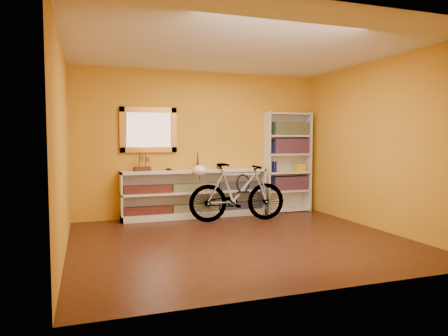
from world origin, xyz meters
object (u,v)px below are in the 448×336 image
object	(u,v)px
bicycle	(237,192)
helmet	(200,171)
bookcase	(287,162)
console_unit	(195,194)

from	to	relation	value
bicycle	helmet	xyz separation A→B (m)	(-0.64, 0.07, 0.38)
bookcase	bicycle	size ratio (longest dim) A/B	1.13
helmet	bicycle	bearing A→B (deg)	-6.63
bicycle	console_unit	bearing A→B (deg)	52.32
bookcase	helmet	bearing A→B (deg)	-164.66
bookcase	helmet	world-z (taller)	bookcase
console_unit	bicycle	world-z (taller)	bicycle
bicycle	helmet	distance (m)	0.74
bookcase	console_unit	bearing A→B (deg)	-179.22
helmet	bookcase	bearing A→B (deg)	15.34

